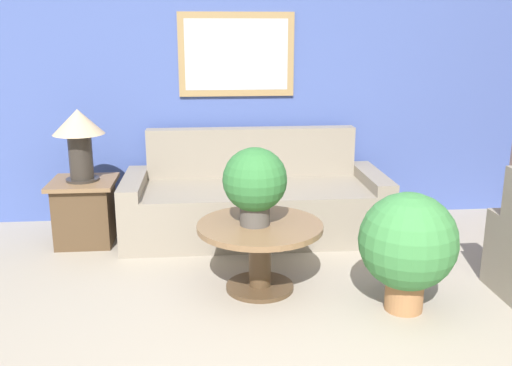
{
  "coord_description": "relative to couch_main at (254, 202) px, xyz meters",
  "views": [
    {
      "loc": [
        -0.6,
        -2.21,
        1.77
      ],
      "look_at": [
        -0.21,
        2.14,
        0.6
      ],
      "focal_mm": 40.0,
      "sensor_mm": 36.0,
      "label": 1
    }
  ],
  "objects": [
    {
      "name": "side_table",
      "position": [
        -1.47,
        -0.1,
        -0.01
      ],
      "size": [
        0.54,
        0.54,
        0.55
      ],
      "color": "#4C3823",
      "rests_on": "ground_plane"
    },
    {
      "name": "wall_back",
      "position": [
        0.17,
        0.54,
        1.02
      ],
      "size": [
        6.92,
        0.09,
        2.6
      ],
      "color": "#42569E",
      "rests_on": "ground_plane"
    },
    {
      "name": "potted_plant_floor",
      "position": [
        0.85,
        -1.54,
        0.17
      ],
      "size": [
        0.63,
        0.63,
        0.79
      ],
      "color": "#9E6B42",
      "rests_on": "ground_plane"
    },
    {
      "name": "couch_main",
      "position": [
        0.0,
        0.0,
        0.0
      ],
      "size": [
        2.29,
        0.92,
        0.91
      ],
      "color": "gray",
      "rests_on": "ground_plane"
    },
    {
      "name": "potted_plant_on_table",
      "position": [
        -0.1,
        -1.16,
        0.5
      ],
      "size": [
        0.44,
        0.44,
        0.54
      ],
      "color": "#4C4742",
      "rests_on": "coffee_table"
    },
    {
      "name": "table_lamp",
      "position": [
        -1.47,
        -0.1,
        0.67
      ],
      "size": [
        0.42,
        0.42,
        0.6
      ],
      "color": "#2D2823",
      "rests_on": "side_table"
    },
    {
      "name": "coffee_table",
      "position": [
        -0.06,
        -1.15,
        0.06
      ],
      "size": [
        0.87,
        0.87,
        0.49
      ],
      "color": "#4C3823",
      "rests_on": "ground_plane"
    }
  ]
}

